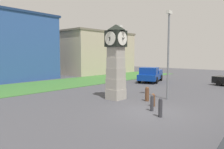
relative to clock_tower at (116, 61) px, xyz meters
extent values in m
plane|color=#424247|center=(-1.42, -3.97, -2.95)|extent=(79.94, 79.94, 0.00)
cube|color=#9F9A90|center=(0.00, 0.00, -2.56)|extent=(1.17, 1.17, 0.79)
cube|color=#9C978D|center=(0.00, 0.00, -1.76)|extent=(1.12, 1.12, 0.79)
cube|color=#9C968C|center=(0.00, 0.00, -0.97)|extent=(1.07, 1.07, 0.79)
cube|color=#A19C92|center=(0.00, 0.00, -0.17)|extent=(1.02, 1.02, 0.79)
cube|color=#A19C92|center=(0.00, 0.00, 0.62)|extent=(0.97, 0.97, 0.79)
cube|color=black|center=(0.00, 0.00, 1.62)|extent=(1.22, 1.22, 1.21)
cylinder|color=white|center=(0.00, 0.63, 1.62)|extent=(1.00, 0.04, 1.00)
cube|color=black|center=(0.00, 0.66, 1.62)|extent=(0.06, 0.13, 0.22)
cube|color=black|center=(0.00, 0.66, 1.62)|extent=(0.04, 0.38, 0.06)
cylinder|color=white|center=(0.00, -0.63, 1.62)|extent=(1.00, 0.04, 1.00)
cube|color=black|center=(0.00, -0.66, 1.62)|extent=(0.06, 0.14, 0.22)
cube|color=black|center=(0.00, -0.66, 1.62)|extent=(0.04, 0.38, 0.10)
cylinder|color=white|center=(0.63, 0.00, 1.62)|extent=(0.04, 1.00, 1.00)
cube|color=black|center=(0.66, 0.00, 1.62)|extent=(0.20, 0.06, 0.18)
cube|color=black|center=(0.66, 0.00, 1.62)|extent=(0.35, 0.04, 0.22)
cylinder|color=white|center=(-0.63, 0.00, 1.62)|extent=(0.04, 1.00, 1.00)
cube|color=black|center=(-0.66, 0.00, 1.62)|extent=(0.20, 0.06, 0.17)
cube|color=black|center=(-0.66, 0.00, 1.62)|extent=(0.14, 0.04, 0.37)
pyramid|color=black|center=(0.00, 0.00, 2.46)|extent=(1.28, 1.28, 0.46)
cylinder|color=#333338|center=(-1.99, -4.96, -2.48)|extent=(0.22, 0.22, 0.94)
sphere|color=#333338|center=(-1.99, -4.96, -1.98)|extent=(0.20, 0.20, 0.20)
cylinder|color=#333338|center=(-1.17, -3.92, -2.52)|extent=(0.20, 0.20, 0.87)
sphere|color=#333338|center=(-1.17, -3.92, -2.06)|extent=(0.18, 0.18, 0.18)
cylinder|color=brown|center=(-0.10, -3.35, -2.60)|extent=(0.26, 0.26, 0.70)
sphere|color=brown|center=(-0.10, -3.35, -2.21)|extent=(0.24, 0.24, 0.24)
cylinder|color=brown|center=(1.02, -2.15, -2.51)|extent=(0.29, 0.29, 0.89)
sphere|color=brown|center=(1.02, -2.15, -2.02)|extent=(0.26, 0.26, 0.26)
cylinder|color=black|center=(12.71, -3.75, -2.63)|extent=(0.36, 0.67, 0.64)
cube|color=navy|center=(11.01, 3.81, -2.25)|extent=(5.55, 3.75, 0.70)
cube|color=navy|center=(10.16, 3.50, -1.50)|extent=(2.38, 2.53, 0.80)
cube|color=navy|center=(11.97, 4.15, -1.72)|extent=(3.38, 2.97, 0.36)
cylinder|color=black|center=(9.91, 2.33, -2.55)|extent=(0.85, 0.53, 0.80)
cylinder|color=black|center=(9.22, 4.25, -2.55)|extent=(0.85, 0.53, 0.80)
cylinder|color=black|center=(12.80, 3.36, -2.55)|extent=(0.85, 0.53, 0.80)
cylinder|color=black|center=(12.11, 5.29, -2.55)|extent=(0.85, 0.53, 0.80)
cylinder|color=#333338|center=(7.77, 6.06, 0.36)|extent=(0.14, 0.14, 6.64)
cube|color=silver|center=(7.77, 6.06, 3.80)|extent=(0.50, 0.24, 0.24)
cylinder|color=slate|center=(2.59, -2.95, 0.24)|extent=(0.14, 0.14, 6.39)
cube|color=silver|center=(2.59, -2.95, 3.56)|extent=(0.50, 0.24, 0.24)
cube|color=#B7A88E|center=(15.52, 17.67, 0.61)|extent=(13.47, 6.21, 7.13)
cube|color=#6E6455|center=(15.52, 17.67, 4.32)|extent=(13.88, 6.39, 0.30)
cube|color=#386B2D|center=(-0.79, 10.68, -2.93)|extent=(47.96, 7.78, 0.04)
camera|label=1|loc=(-12.41, -10.82, 0.45)|focal=35.00mm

